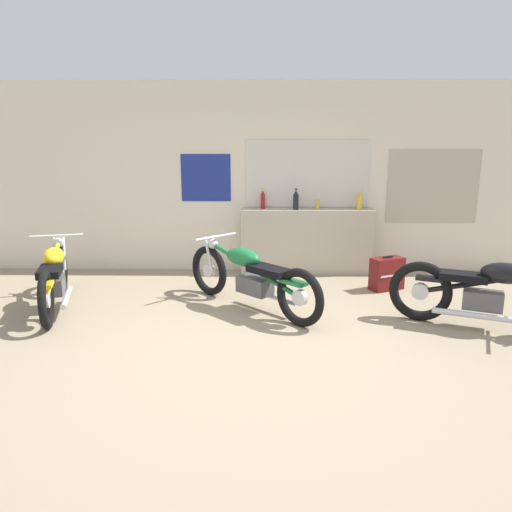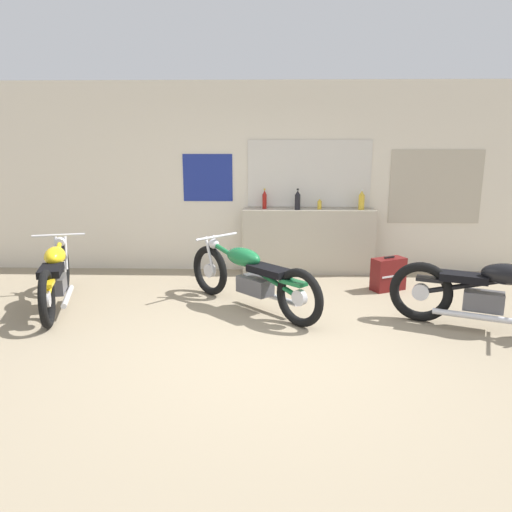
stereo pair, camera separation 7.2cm
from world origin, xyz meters
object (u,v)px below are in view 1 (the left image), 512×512
bottle_left_center (296,200)px  motorcycle_black (491,293)px  motorcycle_green (251,277)px  hard_case_darkred (387,274)px  bottle_leftmost (263,200)px  bottle_right_center (360,200)px  bottle_center (318,204)px  motorcycle_yellow (54,276)px

bottle_left_center → motorcycle_black: size_ratio=0.16×
motorcycle_green → hard_case_darkred: (1.81, 0.81, -0.18)m
motorcycle_green → hard_case_darkred: bearing=24.2°
bottle_leftmost → motorcycle_black: size_ratio=0.15×
bottle_right_center → hard_case_darkred: bottle_right_center is taller
bottle_center → bottle_right_center: size_ratio=0.56×
bottle_leftmost → bottle_right_center: (1.42, -0.04, 0.00)m
bottle_leftmost → bottle_center: bearing=-2.5°
bottle_right_center → hard_case_darkred: (0.25, -0.85, -0.88)m
hard_case_darkred → bottle_right_center: bearing=106.3°
motorcycle_yellow → hard_case_darkred: 4.23m
hard_case_darkred → motorcycle_green: bearing=-155.8°
bottle_right_center → motorcycle_black: (0.99, -2.29, -0.69)m
bottle_leftmost → bottle_left_center: bearing=-10.2°
bottle_left_center → bottle_right_center: (0.94, 0.04, -0.00)m
bottle_leftmost → bottle_right_center: size_ratio=1.00×
bottle_leftmost → hard_case_darkred: (1.67, -0.90, -0.88)m
bottle_right_center → motorcycle_black: 2.59m
bottle_left_center → motorcycle_black: (1.92, -2.25, -0.70)m
bottle_left_center → bottle_center: bearing=8.9°
bottle_left_center → hard_case_darkred: (1.19, -0.81, -0.88)m
bottle_right_center → motorcycle_yellow: bottle_right_center is taller
bottle_leftmost → motorcycle_yellow: (-2.47, -1.71, -0.70)m
bottle_leftmost → motorcycle_green: size_ratio=0.18×
motorcycle_yellow → bottle_center: bearing=27.1°
bottle_left_center → motorcycle_black: 3.04m
bottle_left_center → bottle_right_center: 0.94m
bottle_right_center → motorcycle_green: bearing=-133.1°
motorcycle_black → motorcycle_green: bearing=166.2°
bottle_left_center → bottle_center: 0.34m
motorcycle_green → bottle_left_center: bearing=69.1°
bottle_leftmost → motorcycle_yellow: 3.09m
bottle_leftmost → bottle_center: size_ratio=1.77×
bottle_left_center → bottle_right_center: size_ratio=1.03×
bottle_left_center → bottle_center: (0.33, 0.05, -0.06)m
bottle_right_center → motorcycle_black: bottle_right_center is taller
bottle_center → motorcycle_yellow: size_ratio=0.09×
bottle_left_center → hard_case_darkred: bottle_left_center is taller
bottle_left_center → motorcycle_green: (-0.62, -1.62, -0.70)m
motorcycle_yellow → bottle_leftmost: bearing=34.7°
bottle_right_center → bottle_leftmost: bearing=178.2°
hard_case_darkred → bottle_leftmost: bearing=151.7°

